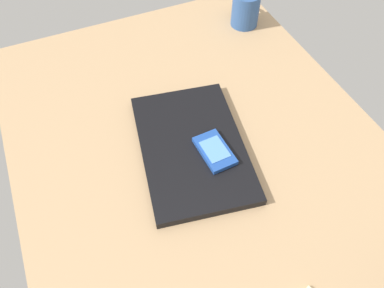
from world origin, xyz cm
name	(u,v)px	position (x,y,z in cm)	size (l,w,h in cm)	color
desk_surface	(214,174)	(0.00, 0.00, 1.50)	(120.00, 80.00, 3.00)	tan
laptop_closed	(192,147)	(6.82, 2.20, 3.95)	(33.59, 21.83, 1.90)	black
cell_phone_on_laptop	(215,151)	(2.91, -1.30, 5.47)	(10.17, 6.28, 1.22)	#1E479E
coffee_mug	(245,9)	(43.24, -30.29, 7.75)	(11.31, 7.80, 9.51)	#2D518C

